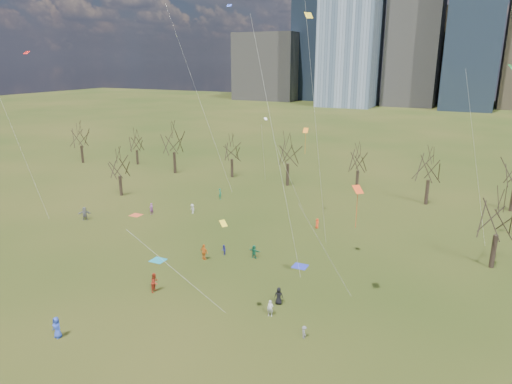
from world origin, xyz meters
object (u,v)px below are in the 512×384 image
at_px(blanket_crimson, 136,215).
at_px(person_0, 57,327).
at_px(blanket_teal, 158,260).
at_px(person_1, 270,308).
at_px(blanket_navy, 300,266).
at_px(person_4, 204,252).
at_px(person_2, 155,282).

height_order(blanket_crimson, person_0, person_0).
height_order(blanket_teal, person_0, person_0).
bearing_deg(person_0, person_1, 42.45).
height_order(blanket_teal, blanket_navy, same).
xyz_separation_m(blanket_teal, blanket_crimson, (-12.63, 11.37, 0.00)).
xyz_separation_m(person_1, person_4, (-11.65, 7.66, 0.18)).
bearing_deg(person_4, blanket_navy, -154.79).
relative_size(person_1, person_2, 0.77).
xyz_separation_m(blanket_teal, person_0, (1.77, -15.78, 0.92)).
relative_size(blanket_teal, blanket_navy, 1.00).
xyz_separation_m(blanket_teal, person_2, (4.22, -6.00, 0.97)).
bearing_deg(person_0, person_4, 87.42).
distance_m(blanket_teal, person_4, 5.35).
height_order(person_2, person_4, person_2).
bearing_deg(person_1, person_0, -156.69).
xyz_separation_m(person_0, person_4, (2.91, 18.22, 0.01)).
distance_m(blanket_crimson, person_2, 24.22).
xyz_separation_m(person_0, person_2, (2.45, 9.79, 0.05)).
relative_size(person_2, person_4, 1.05).
bearing_deg(person_1, blanket_crimson, 137.54).
bearing_deg(blanket_crimson, blanket_navy, -11.87).
bearing_deg(blanket_navy, person_1, -84.20).
height_order(blanket_teal, person_4, person_4).
xyz_separation_m(blanket_crimson, person_4, (17.31, -8.93, 0.93)).
bearing_deg(person_2, person_1, -92.89).
relative_size(blanket_teal, person_2, 0.81).
bearing_deg(person_4, blanket_teal, 36.55).
distance_m(person_1, person_4, 13.94).
bearing_deg(blanket_teal, person_4, 27.56).
height_order(blanket_crimson, person_4, person_4).
bearing_deg(blanket_crimson, person_1, -29.80).
bearing_deg(blanket_navy, blanket_teal, -160.11).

